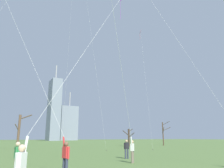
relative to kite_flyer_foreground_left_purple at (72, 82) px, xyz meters
name	(u,v)px	position (x,y,z in m)	size (l,w,h in m)	color
kite_flyer_foreground_left_purple	(72,82)	(0.00, 0.00, 0.00)	(9.31, 8.25, 15.27)	#33384C
kite_flyer_foreground_right_pink	(50,117)	(-0.22, 2.89, -1.35)	(4.99, 9.48, 16.54)	#33384C
kite_flyer_far_back_orange	(128,121)	(5.62, 4.33, -1.29)	(7.71, 7.43, 18.73)	#726656
bystander_watching_nearby	(17,157)	(-1.72, 2.70, -3.35)	(0.24, 0.51, 1.62)	#726656
bystander_strolling_midfield	(127,148)	(7.88, 8.32, -3.35)	(0.51, 0.24, 1.62)	#33384C
distant_kite_drifting_left_red	(142,44)	(19.04, 20.92, 13.92)	(0.77, 3.29, 21.08)	red
bare_tree_left_of_center	(163,133)	(32.69, 32.36, -1.33)	(2.15, 2.60, 5.55)	#4C3828
bare_tree_rightmost	(19,130)	(0.81, 29.16, -1.32)	(2.49, 2.04, 5.42)	brown
bare_tree_right_of_center	(129,137)	(23.25, 32.58, -2.25)	(2.48, 2.61, 3.68)	#423326
skyline_squat_block	(69,123)	(41.53, 137.01, 7.05)	(11.53, 5.11, 32.14)	gray
skyline_mid_tower_left	(54,109)	(28.63, 126.25, 14.18)	(6.01, 11.68, 46.48)	gray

